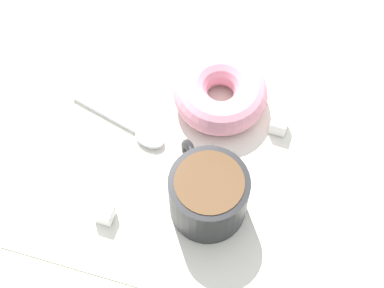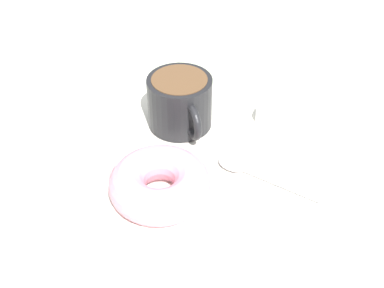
{
  "view_description": "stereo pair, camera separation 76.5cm",
  "coord_description": "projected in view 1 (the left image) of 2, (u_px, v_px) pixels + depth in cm",
  "views": [
    {
      "loc": [
        8.94,
        -23.5,
        53.35
      ],
      "look_at": [
        0.09,
        2.95,
        2.3
      ],
      "focal_mm": 50.0,
      "sensor_mm": 36.0,
      "label": 1
    },
    {
      "loc": [
        -15.97,
        47.87,
        41.63
      ],
      "look_at": [
        0.09,
        2.95,
        2.3
      ],
      "focal_mm": 50.0,
      "sensor_mm": 36.0,
      "label": 2
    }
  ],
  "objects": [
    {
      "name": "ground_plane",
      "position": [
        183.0,
        180.0,
        0.6
      ],
      "size": [
        120.0,
        120.0,
        2.0
      ],
      "primitive_type": "cube",
      "color": "beige"
    },
    {
      "name": "donut",
      "position": [
        221.0,
        93.0,
        0.61
      ],
      "size": [
        10.91,
        10.91,
        3.94
      ],
      "primitive_type": "torus",
      "color": "pink",
      "rests_on": "napkin"
    },
    {
      "name": "sugar_cube_extra",
      "position": [
        105.0,
        214.0,
        0.55
      ],
      "size": [
        1.76,
        1.76,
        1.76
      ],
      "primitive_type": "cube",
      "color": "white",
      "rests_on": "napkin"
    },
    {
      "name": "coffee_cup",
      "position": [
        208.0,
        193.0,
        0.54
      ],
      "size": [
        8.71,
        9.35,
        6.62
      ],
      "color": "black",
      "rests_on": "napkin"
    },
    {
      "name": "spoon",
      "position": [
        138.0,
        132.0,
        0.61
      ],
      "size": [
        12.65,
        4.29,
        0.9
      ],
      "color": "silver",
      "rests_on": "napkin"
    },
    {
      "name": "napkin",
      "position": [
        192.0,
        153.0,
        0.6
      ],
      "size": [
        33.18,
        33.18,
        0.3
      ],
      "primitive_type": "cube",
      "rotation": [
        0.0,
        0.0,
        0.04
      ],
      "color": "white",
      "rests_on": "ground_plane"
    },
    {
      "name": "sugar_cube",
      "position": [
        279.0,
        124.0,
        0.61
      ],
      "size": [
        1.9,
        1.9,
        1.9
      ],
      "primitive_type": "cube",
      "color": "white",
      "rests_on": "napkin"
    }
  ]
}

